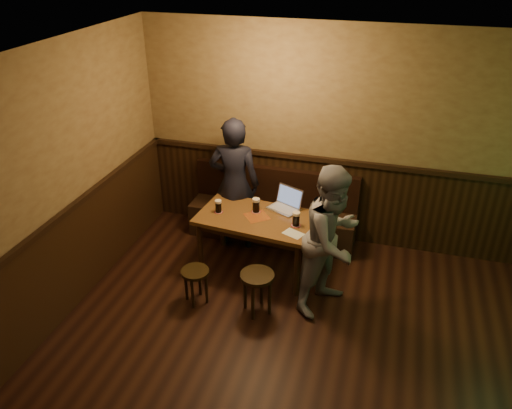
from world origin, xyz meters
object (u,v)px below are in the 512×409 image
at_px(bench, 273,217).
at_px(laptop, 286,203).
at_px(person_grey, 333,240).
at_px(pint_left, 218,206).
at_px(person_suit, 234,184).
at_px(pub_table, 257,224).
at_px(pint_right, 296,219).
at_px(stool_left, 195,277).
at_px(stool_right, 257,282).
at_px(pint_mid, 256,205).

xyz_separation_m(bench, laptop, (0.28, -0.46, 0.49)).
relative_size(bench, person_grey, 1.32).
xyz_separation_m(bench, pint_left, (-0.47, -0.78, 0.50)).
bearing_deg(bench, person_suit, -146.03).
xyz_separation_m(pub_table, person_grey, (0.94, -0.41, 0.20)).
height_order(pub_table, person_grey, person_grey).
bearing_deg(pub_table, pint_left, -171.51).
bearing_deg(pint_left, pint_right, -2.77).
relative_size(pint_left, person_grey, 0.10).
bearing_deg(pint_right, pub_table, 171.60).
xyz_separation_m(pub_table, person_suit, (-0.43, 0.46, 0.24)).
xyz_separation_m(stool_left, person_suit, (0.04, 1.26, 0.54)).
distance_m(stool_left, laptop, 1.40).
relative_size(stool_left, laptop, 0.95).
xyz_separation_m(stool_left, laptop, (0.75, 1.09, 0.46)).
relative_size(pint_right, laptop, 0.39).
relative_size(bench, stool_right, 4.45).
xyz_separation_m(stool_left, pint_mid, (0.43, 0.90, 0.49)).
xyz_separation_m(pint_mid, pint_right, (0.52, -0.18, -0.00)).
bearing_deg(stool_left, person_suit, 88.03).
bearing_deg(pint_right, person_suit, 149.59).
xyz_separation_m(pub_table, pint_left, (-0.47, -0.03, 0.18)).
relative_size(stool_right, person_grey, 0.30).
bearing_deg(pint_right, laptop, 118.96).
distance_m(pub_table, stool_left, 0.97).
bearing_deg(pint_mid, pub_table, -68.63).
xyz_separation_m(pub_table, laptop, (0.28, 0.29, 0.16)).
height_order(pint_left, person_suit, person_suit).
distance_m(pint_mid, pint_right, 0.55).
relative_size(bench, pint_left, 13.84).
relative_size(stool_right, pint_mid, 2.78).
height_order(stool_right, pint_left, pint_left).
distance_m(pint_left, pint_right, 0.95).
bearing_deg(bench, pint_right, -59.75).
distance_m(stool_right, person_suit, 1.47).
distance_m(stool_left, pint_mid, 1.11).
bearing_deg(stool_right, pint_right, 69.87).
xyz_separation_m(bench, person_suit, (-0.43, -0.29, 0.56)).
relative_size(stool_right, laptop, 1.12).
xyz_separation_m(pint_mid, person_grey, (0.98, -0.52, 0.01)).
bearing_deg(person_grey, laptop, 70.44).
relative_size(stool_right, person_suit, 0.28).
bearing_deg(laptop, pub_table, -108.77).
bearing_deg(pint_left, stool_right, -46.92).
distance_m(bench, person_grey, 1.59).
bearing_deg(bench, stool_left, -106.97).
bearing_deg(pub_table, stool_right, -68.21).
bearing_deg(laptop, person_suit, -168.77).
relative_size(pint_left, person_suit, 0.09).
bearing_deg(person_suit, stool_right, 110.07).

